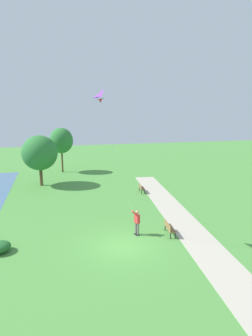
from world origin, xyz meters
name	(u,v)px	position (x,y,z in m)	size (l,w,h in m)	color
ground_plane	(123,246)	(0.00, 0.00, 0.00)	(120.00, 120.00, 0.00)	#4C8E3D
walkway_path	(185,224)	(5.37, 2.00, 0.01)	(2.40, 32.00, 0.02)	#B7AD99
person_kite_flyer	(137,220)	(1.34, 1.32, 1.05)	(0.63, 0.50, 1.83)	#232328
flying_kite	(104,98)	(-0.96, 0.57, 8.99)	(2.28, 1.26, 7.66)	purple
park_bench_near_walkway	(169,227)	(3.48, 0.78, 0.51)	(0.67, 1.55, 0.88)	olive
park_bench_far_walkway	(141,188)	(5.11, 11.15, 0.51)	(0.67, 1.55, 0.88)	olive
tree_treeline_left	(61,141)	(-2.30, 24.25, 4.53)	(3.26, 3.49, 6.33)	brown
tree_lakeside_near	(40,153)	(-5.10, 17.14, 3.81)	(3.99, 4.48, 5.81)	brown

